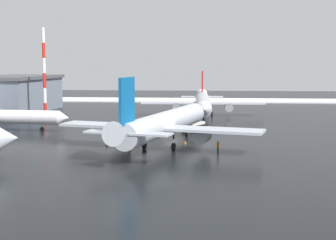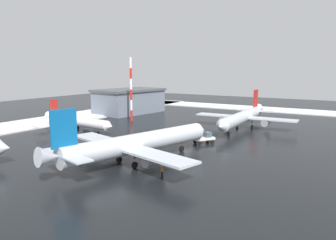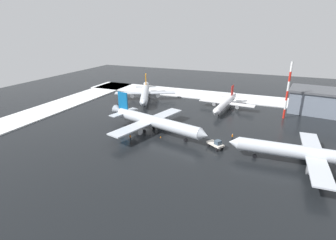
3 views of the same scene
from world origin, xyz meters
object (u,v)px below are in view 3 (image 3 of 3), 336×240
object	(u,v)px
ground_crew_near_tug	(232,136)
cargo_hangar	(326,102)
airplane_far_rear	(145,93)
antenna_mast	(288,91)
airplane_distant_tail	(154,122)
ground_crew_mid_apron	(130,137)
traffic_cone_near_nose	(161,137)
airplane_parked_starboard	(305,153)
pushback_tug	(216,144)
ground_crew_beside_wing	(167,124)
airplane_parked_portside	(225,103)
traffic_cone_mid_line	(168,123)

from	to	relation	value
ground_crew_near_tug	cargo_hangar	world-z (taller)	cargo_hangar
airplane_far_rear	cargo_hangar	xyz separation A→B (m)	(-69.93, -9.11, 1.29)
antenna_mast	cargo_hangar	xyz separation A→B (m)	(-13.93, -11.72, -5.38)
airplane_distant_tail	antenna_mast	world-z (taller)	antenna_mast
ground_crew_mid_apron	traffic_cone_near_nose	distance (m)	8.77
airplane_parked_starboard	pushback_tug	distance (m)	20.91
airplane_parked_starboard	ground_crew_mid_apron	xyz separation A→B (m)	(44.48, 2.48, -2.33)
ground_crew_near_tug	traffic_cone_near_nose	world-z (taller)	ground_crew_near_tug
airplane_far_rear	pushback_tug	xyz separation A→B (m)	(-39.25, 35.76, -1.87)
antenna_mast	traffic_cone_near_nose	size ratio (longest dim) A/B	35.72
ground_crew_beside_wing	traffic_cone_near_nose	world-z (taller)	ground_crew_beside_wing
airplane_parked_starboard	airplane_far_rear	xyz separation A→B (m)	(60.01, -37.21, -0.15)
cargo_hangar	antenna_mast	bearing A→B (deg)	47.55
pushback_tug	cargo_hangar	bearing A→B (deg)	88.88
airplane_parked_starboard	ground_crew_beside_wing	xyz separation A→B (m)	(38.67, -10.66, -2.33)
ground_crew_near_tug	antenna_mast	bearing A→B (deg)	-7.80
airplane_parked_portside	traffic_cone_mid_line	xyz separation A→B (m)	(14.65, 22.71, -2.29)
ground_crew_near_tug	airplane_parked_starboard	bearing A→B (deg)	-96.65
airplane_parked_portside	airplane_distant_tail	bearing A→B (deg)	-21.52
ground_crew_beside_wing	traffic_cone_mid_line	size ratio (longest dim) A/B	3.11
ground_crew_mid_apron	ground_crew_beside_wing	world-z (taller)	same
airplane_parked_starboard	airplane_far_rear	size ratio (longest dim) A/B	1.11
ground_crew_beside_wing	cargo_hangar	size ratio (longest dim) A/B	0.06
ground_crew_mid_apron	airplane_distant_tail	bearing A→B (deg)	-9.77
airplane_far_rear	ground_crew_mid_apron	world-z (taller)	airplane_far_rear
airplane_parked_starboard	cargo_hangar	distance (m)	47.38
airplane_far_rear	pushback_tug	size ratio (longest dim) A/B	5.99
airplane_distant_tail	traffic_cone_mid_line	size ratio (longest dim) A/B	64.21
ground_crew_beside_wing	cargo_hangar	bearing A→B (deg)	17.99
airplane_distant_tail	traffic_cone_mid_line	distance (m)	9.23
airplane_parked_portside	airplane_far_rear	xyz separation A→B (m)	(35.01, -0.61, 0.59)
ground_crew_mid_apron	traffic_cone_mid_line	xyz separation A→B (m)	(-4.83, -16.37, -0.70)
ground_crew_mid_apron	traffic_cone_near_nose	world-z (taller)	ground_crew_mid_apron
ground_crew_beside_wing	antenna_mast	size ratio (longest dim) A/B	0.09
airplane_distant_tail	ground_crew_mid_apron	world-z (taller)	airplane_distant_tail
airplane_distant_tail	traffic_cone_mid_line	world-z (taller)	airplane_distant_tail
pushback_tug	ground_crew_near_tug	distance (m)	8.17
airplane_parked_starboard	ground_crew_mid_apron	bearing A→B (deg)	1.88
airplane_parked_starboard	airplane_far_rear	bearing A→B (deg)	-33.11
ground_crew_mid_apron	traffic_cone_near_nose	xyz separation A→B (m)	(-7.32, -4.79, -0.70)
airplane_distant_tail	pushback_tug	world-z (taller)	airplane_distant_tail
pushback_tug	traffic_cone_mid_line	size ratio (longest dim) A/B	9.19
traffic_cone_mid_line	airplane_parked_portside	bearing A→B (deg)	-122.82
antenna_mast	cargo_hangar	distance (m)	18.98
traffic_cone_near_nose	traffic_cone_mid_line	world-z (taller)	same
cargo_hangar	airplane_distant_tail	bearing A→B (deg)	46.58
ground_crew_near_tug	cargo_hangar	size ratio (longest dim) A/B	0.06
ground_crew_near_tug	pushback_tug	bearing A→B (deg)	178.28
ground_crew_beside_wing	antenna_mast	world-z (taller)	antenna_mast
ground_crew_near_tug	traffic_cone_near_nose	bearing A→B (deg)	129.33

